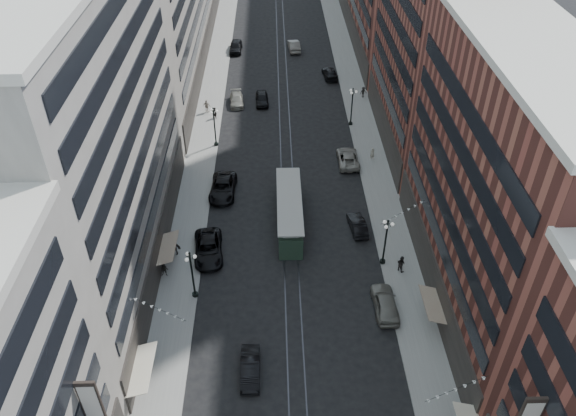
{
  "coord_description": "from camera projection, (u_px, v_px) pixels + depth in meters",
  "views": [
    {
      "loc": [
        -1.45,
        -8.86,
        39.29
      ],
      "look_at": [
        -0.25,
        34.98,
        5.0
      ],
      "focal_mm": 35.0,
      "sensor_mm": 36.0,
      "label": 1
    }
  ],
  "objects": [
    {
      "name": "pedestrian_6",
      "position": [
        207.0,
        106.0,
        80.77
      ],
      "size": [
        1.22,
        0.81,
        1.92
      ],
      "primitive_type": "imported",
      "rotation": [
        0.0,
        0.0,
        2.85
      ],
      "color": "#A39687",
      "rests_on": "sidewalk_west"
    },
    {
      "name": "lamppost_se_mid",
      "position": [
        352.0,
        105.0,
        76.75
      ],
      "size": [
        1.03,
        1.14,
        5.52
      ],
      "color": "black",
      "rests_on": "sidewalk_east"
    },
    {
      "name": "car_14",
      "position": [
        294.0,
        46.0,
        99.14
      ],
      "size": [
        2.26,
        5.37,
        1.72
      ],
      "primitive_type": "imported",
      "rotation": [
        0.0,
        0.0,
        3.23
      ],
      "color": "#69655D",
      "rests_on": "ground"
    },
    {
      "name": "lamppost_se_far",
      "position": [
        386.0,
        241.0,
        54.7
      ],
      "size": [
        1.03,
        1.14,
        5.52
      ],
      "color": "black",
      "rests_on": "sidewalk_east"
    },
    {
      "name": "pedestrian_extra_2",
      "position": [
        215.0,
        113.0,
        79.52
      ],
      "size": [
        0.67,
        0.72,
        1.64
      ],
      "primitive_type": "imported",
      "rotation": [
        0.0,
        0.0,
        2.21
      ],
      "color": "black",
      "rests_on": "sidewalk_west"
    },
    {
      "name": "car_11",
      "position": [
        348.0,
        158.0,
        70.63
      ],
      "size": [
        2.54,
        5.5,
        1.53
      ],
      "primitive_type": "imported",
      "rotation": [
        0.0,
        0.0,
        3.14
      ],
      "color": "gray",
      "rests_on": "ground"
    },
    {
      "name": "car_10",
      "position": [
        357.0,
        225.0,
        60.32
      ],
      "size": [
        1.99,
        4.46,
        1.42
      ],
      "primitive_type": "imported",
      "rotation": [
        0.0,
        0.0,
        3.26
      ],
      "color": "black",
      "rests_on": "ground"
    },
    {
      "name": "pedestrian_9",
      "position": [
        363.0,
        92.0,
        84.58
      ],
      "size": [
        1.17,
        0.77,
        1.67
      ],
      "primitive_type": "imported",
      "rotation": [
        0.0,
        0.0,
        0.33
      ],
      "color": "black",
      "rests_on": "sidewalk_east"
    },
    {
      "name": "car_extra_0",
      "position": [
        250.0,
        368.0,
        45.84
      ],
      "size": [
        1.62,
        4.52,
        1.48
      ],
      "primitive_type": "imported",
      "rotation": [
        0.0,
        0.0,
        0.01
      ],
      "color": "black",
      "rests_on": "ground"
    },
    {
      "name": "sidewalk_west",
      "position": [
        212.0,
        94.0,
        86.05
      ],
      "size": [
        4.0,
        180.0,
        0.15
      ],
      "primitive_type": "cube",
      "color": "gray",
      "rests_on": "ground"
    },
    {
      "name": "car_13",
      "position": [
        262.0,
        99.0,
        83.32
      ],
      "size": [
        2.06,
        4.68,
        1.57
      ],
      "primitive_type": "imported",
      "rotation": [
        0.0,
        0.0,
        0.05
      ],
      "color": "black",
      "rests_on": "ground"
    },
    {
      "name": "lamppost_sw_mid",
      "position": [
        215.0,
        125.0,
        72.42
      ],
      "size": [
        1.03,
        1.14,
        5.52
      ],
      "color": "black",
      "rests_on": "sidewalk_west"
    },
    {
      "name": "car_12",
      "position": [
        330.0,
        73.0,
        90.41
      ],
      "size": [
        2.55,
        5.27,
        1.48
      ],
      "primitive_type": "imported",
      "rotation": [
        0.0,
        0.0,
        3.24
      ],
      "color": "black",
      "rests_on": "ground"
    },
    {
      "name": "pedestrian_2",
      "position": [
        164.0,
        270.0,
        54.58
      ],
      "size": [
        0.76,
        0.43,
        1.56
      ],
      "primitive_type": "imported",
      "rotation": [
        0.0,
        0.0,
        -0.02
      ],
      "color": "black",
      "rests_on": "sidewalk_west"
    },
    {
      "name": "pedestrian_8",
      "position": [
        372.0,
        154.0,
        71.05
      ],
      "size": [
        0.67,
        0.52,
        1.64
      ],
      "primitive_type": "imported",
      "rotation": [
        0.0,
        0.0,
        3.38
      ],
      "color": "#A79E8A",
      "rests_on": "sidewalk_east"
    },
    {
      "name": "building_east_mid",
      "position": [
        499.0,
        190.0,
        46.24
      ],
      "size": [
        8.0,
        30.0,
        24.0
      ],
      "primitive_type": "cube",
      "color": "brown",
      "rests_on": "ground"
    },
    {
      "name": "lamppost_sw_far",
      "position": [
        192.0,
        273.0,
        51.15
      ],
      "size": [
        1.03,
        1.14,
        5.52
      ],
      "color": "black",
      "rests_on": "sidewalk_west"
    },
    {
      "name": "car_7",
      "position": [
        223.0,
        188.0,
        65.44
      ],
      "size": [
        3.14,
        6.32,
        1.72
      ],
      "primitive_type": "imported",
      "rotation": [
        0.0,
        0.0,
        -0.05
      ],
      "color": "black",
      "rests_on": "ground"
    },
    {
      "name": "rail_west",
      "position": [
        279.0,
        94.0,
        86.31
      ],
      "size": [
        0.12,
        180.0,
        0.02
      ],
      "primitive_type": "cube",
      "color": "#2D2D33",
      "rests_on": "ground"
    },
    {
      "name": "car_4",
      "position": [
        385.0,
        303.0,
        51.25
      ],
      "size": [
        2.18,
        5.21,
        1.76
      ],
      "primitive_type": "imported",
      "rotation": [
        0.0,
        0.0,
        3.16
      ],
      "color": "slate",
      "rests_on": "ground"
    },
    {
      "name": "sidewalk_east",
      "position": [
        355.0,
        92.0,
        86.52
      ],
      "size": [
        4.0,
        180.0,
        0.15
      ],
      "primitive_type": "cube",
      "color": "gray",
      "rests_on": "ground"
    },
    {
      "name": "car_2",
      "position": [
        208.0,
        249.0,
        57.12
      ],
      "size": [
        3.39,
        6.35,
        1.7
      ],
      "primitive_type": "imported",
      "rotation": [
        0.0,
        0.0,
        0.1
      ],
      "color": "black",
      "rests_on": "ground"
    },
    {
      "name": "pedestrian_5",
      "position": [
        174.0,
        246.0,
        57.03
      ],
      "size": [
        1.8,
        1.15,
        1.88
      ],
      "primitive_type": "imported",
      "rotation": [
        0.0,
        0.0,
        -0.41
      ],
      "color": "black",
      "rests_on": "sidewalk_west"
    },
    {
      "name": "building_west_mid",
      "position": [
        94.0,
        143.0,
        48.21
      ],
      "size": [
        8.0,
        36.0,
        28.0
      ],
      "primitive_type": "cube",
      "color": "gray",
      "rests_on": "ground"
    },
    {
      "name": "car_8",
      "position": [
        237.0,
        100.0,
        83.27
      ],
      "size": [
        2.32,
        4.92,
        1.39
      ],
      "primitive_type": "imported",
      "rotation": [
        0.0,
        0.0,
        0.08
      ],
      "color": "gray",
      "rests_on": "ground"
    },
    {
      "name": "pedestrian_7",
      "position": [
        401.0,
        263.0,
        55.1
      ],
      "size": [
        0.94,
        0.98,
        1.81
      ],
      "primitive_type": "imported",
      "rotation": [
        0.0,
        0.0,
        2.28
      ],
      "color": "black",
      "rests_on": "sidewalk_east"
    },
    {
      "name": "ground",
      "position": [
        285.0,
        126.0,
        78.46
      ],
      "size": [
        220.0,
        220.0,
        0.0
      ],
      "primitive_type": "plane",
      "color": "black",
      "rests_on": "ground"
    },
    {
      "name": "streetcar",
      "position": [
        289.0,
        212.0,
        60.69
      ],
      "size": [
        2.65,
        11.98,
        3.31
      ],
      "color": "#233729",
      "rests_on": "ground"
    },
    {
      "name": "car_9",
      "position": [
        236.0,
        46.0,
        98.77
      ],
      "size": [
        2.27,
        5.32,
        1.79
      ],
      "primitive_type": "imported",
      "rotation": [
        0.0,
        0.0,
        -0.03
      ],
      "color": "black",
      "rests_on": "ground"
    },
    {
      "name": "rail_east",
      "position": [
        288.0,
        94.0,
        86.34
      ],
      "size": [
        0.12,
        180.0,
        0.02
      ],
      "primitive_type": "cube",
      "color": "#2D2D33",
      "rests_on": "ground"
    }
  ]
}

